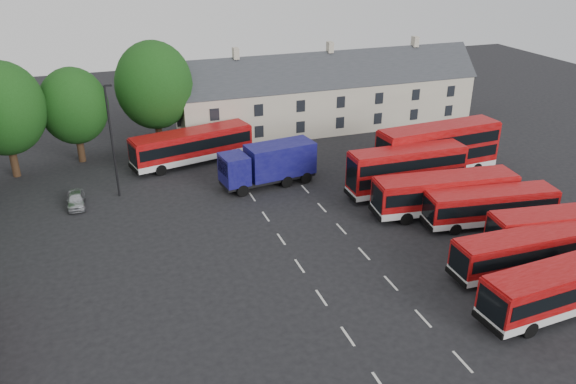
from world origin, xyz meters
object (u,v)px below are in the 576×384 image
Objects in this scene: bus_dd_south at (407,168)px; lamppost at (112,139)px; box_truck at (269,163)px; silver_car at (76,199)px; bus_row_a at (566,284)px.

bus_dd_south is 25.48m from lamppost.
bus_dd_south is 1.17× the size of box_truck.
silver_car is (-16.89, 1.16, -1.53)m from box_truck.
bus_dd_south is 28.59m from silver_car.
box_truck is at bearing -3.91° from silver_car.
silver_car is 6.01m from lamppost.
lamppost is (-24.40, 26.18, 3.42)m from bus_row_a.
bus_row_a is 37.78m from silver_car.
bus_dd_south reaches higher than bus_row_a.
bus_row_a is at bearing -87.60° from bus_dd_south.
bus_dd_south is at bearing -14.35° from silver_car.
bus_dd_south reaches higher than box_truck.
box_truck is at bearing 111.13° from bus_row_a.
silver_car is at bearing -166.47° from lamppost.
box_truck is 0.90× the size of lamppost.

